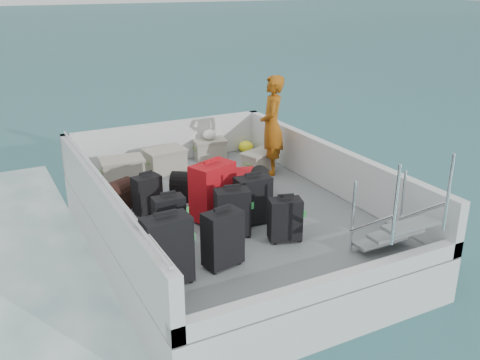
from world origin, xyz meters
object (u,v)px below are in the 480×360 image
object	(u,v)px
suitcase_6	(285,220)
suitcase_5	(213,192)
suitcase_2	(147,195)
crate_2	(210,150)
suitcase_0	(168,251)
crate_1	(165,161)
suitcase_8	(235,180)
passenger	(272,125)
crate_0	(123,172)
crate_3	(259,163)
suitcase_3	(223,239)
suitcase_1	(169,219)
suitcase_4	(232,213)
suitcase_7	(253,201)

from	to	relation	value
suitcase_6	suitcase_5	bearing A→B (deg)	134.52
suitcase_2	crate_2	xyz separation A→B (m)	(1.76, 1.80, -0.11)
suitcase_0	crate_1	size ratio (longest dim) A/B	1.24
suitcase_8	passenger	world-z (taller)	passenger
crate_0	passenger	size ratio (longest dim) A/B	0.39
suitcase_0	crate_3	xyz separation A→B (m)	(2.58, 2.64, -0.23)
suitcase_6	passenger	distance (m)	2.54
suitcase_3	passenger	xyz separation A→B (m)	(2.06, 2.42, 0.48)
suitcase_3	crate_2	world-z (taller)	suitcase_3
suitcase_1	crate_3	distance (m)	2.80
suitcase_3	crate_3	world-z (taller)	suitcase_3
suitcase_6	suitcase_8	size ratio (longest dim) A/B	0.81
suitcase_3	passenger	bearing A→B (deg)	38.01
suitcase_6	crate_2	world-z (taller)	suitcase_6
suitcase_5	suitcase_8	world-z (taller)	suitcase_5
suitcase_5	suitcase_6	size ratio (longest dim) A/B	1.42
suitcase_3	crate_1	size ratio (longest dim) A/B	1.07
suitcase_2	suitcase_5	xyz separation A→B (m)	(0.72, -0.59, 0.12)
crate_2	suitcase_5	bearing A→B (deg)	-113.53
suitcase_0	suitcase_3	world-z (taller)	suitcase_0
suitcase_1	suitcase_4	bearing A→B (deg)	-16.63
crate_1	suitcase_2	bearing A→B (deg)	-118.25
crate_0	crate_1	bearing A→B (deg)	13.66
suitcase_2	suitcase_4	xyz separation A→B (m)	(0.72, -1.17, 0.04)
suitcase_0	crate_1	distance (m)	3.54
suitcase_6	suitcase_3	bearing A→B (deg)	-150.78
suitcase_7	crate_1	distance (m)	2.46
suitcase_1	suitcase_4	size ratio (longest dim) A/B	0.92
suitcase_3	suitcase_0	bearing A→B (deg)	174.27
suitcase_7	passenger	world-z (taller)	passenger
suitcase_3	crate_1	distance (m)	3.31
suitcase_1	suitcase_8	size ratio (longest dim) A/B	0.85
crate_2	suitcase_3	bearing A→B (deg)	-112.30
suitcase_7	crate_0	world-z (taller)	suitcase_7
suitcase_3	suitcase_5	distance (m)	1.27
suitcase_7	crate_0	size ratio (longest dim) A/B	1.02
suitcase_1	crate_0	bearing A→B (deg)	92.01
suitcase_0	crate_0	xyz separation A→B (m)	(0.40, 3.15, -0.19)
suitcase_2	suitcase_3	world-z (taller)	suitcase_3
crate_0	suitcase_0	bearing A→B (deg)	-97.30
suitcase_7	crate_2	distance (m)	2.83
suitcase_8	suitcase_1	bearing A→B (deg)	145.71
suitcase_7	crate_1	xyz separation A→B (m)	(-0.33, 2.43, -0.14)
crate_1	crate_3	distance (m)	1.57
crate_0	crate_2	distance (m)	1.82
suitcase_7	suitcase_3	bearing A→B (deg)	-133.18
suitcase_3	suitcase_4	xyz separation A→B (m)	(0.43, 0.61, -0.02)
suitcase_0	suitcase_6	distance (m)	1.64
crate_2	crate_3	xyz separation A→B (m)	(0.44, -1.02, -0.01)
suitcase_1	suitcase_6	bearing A→B (deg)	-25.24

